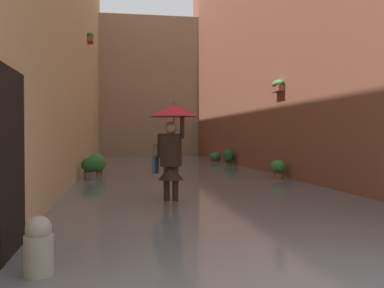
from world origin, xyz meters
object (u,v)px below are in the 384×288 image
(potted_plant_near_left, at_px, (229,157))
(potted_plant_mid_left, at_px, (215,159))
(mooring_bollard, at_px, (39,256))
(potted_plant_mid_right, at_px, (90,169))
(person_wading, at_px, (172,136))
(potted_plant_far_left, at_px, (278,170))
(potted_plant_far_right, at_px, (97,165))

(potted_plant_near_left, bearing_deg, potted_plant_mid_left, -80.72)
(potted_plant_near_left, distance_m, mooring_bollard, 15.09)
(potted_plant_mid_left, relative_size, potted_plant_mid_right, 0.79)
(person_wading, xyz_separation_m, potted_plant_near_left, (-3.68, -9.81, -0.98))
(potted_plant_far_left, bearing_deg, potted_plant_near_left, -90.34)
(mooring_bollard, bearing_deg, potted_plant_far_left, -123.75)
(potted_plant_near_left, bearing_deg, person_wading, 69.44)
(person_wading, height_order, potted_plant_far_left, person_wading)
(person_wading, bearing_deg, potted_plant_mid_right, -67.64)
(potted_plant_near_left, distance_m, potted_plant_mid_right, 7.65)
(person_wading, xyz_separation_m, potted_plant_far_right, (1.72, -5.58, -0.95))
(potted_plant_mid_right, bearing_deg, potted_plant_mid_left, -127.78)
(potted_plant_far_right, xyz_separation_m, mooring_bollard, (0.04, 9.85, -0.14))
(potted_plant_mid_left, height_order, potted_plant_mid_right, potted_plant_mid_right)
(potted_plant_mid_left, bearing_deg, person_wading, 73.24)
(potted_plant_mid_left, xyz_separation_m, potted_plant_mid_right, (5.29, 6.83, 0.13))
(potted_plant_far_left, relative_size, potted_plant_far_right, 0.81)
(potted_plant_mid_right, xyz_separation_m, mooring_bollard, (-0.11, 8.81, -0.10))
(person_wading, bearing_deg, potted_plant_mid_left, -106.76)
(person_wading, relative_size, potted_plant_mid_right, 2.61)
(potted_plant_near_left, distance_m, potted_plant_far_right, 6.86)
(potted_plant_far_right, distance_m, potted_plant_mid_left, 7.74)
(person_wading, bearing_deg, potted_plant_near_left, -110.56)
(potted_plant_mid_right, bearing_deg, person_wading, 112.36)
(person_wading, xyz_separation_m, potted_plant_mid_left, (-3.42, -11.37, -1.12))
(potted_plant_mid_right, distance_m, mooring_bollard, 8.81)
(potted_plant_mid_right, bearing_deg, potted_plant_near_left, -136.49)
(potted_plant_far_left, distance_m, potted_plant_near_left, 5.98)
(person_wading, distance_m, potted_plant_near_left, 10.52)
(potted_plant_mid_left, bearing_deg, potted_plant_far_left, 91.67)
(person_wading, height_order, potted_plant_mid_right, person_wading)
(potted_plant_far_left, xyz_separation_m, potted_plant_far_right, (5.36, -1.76, 0.09))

